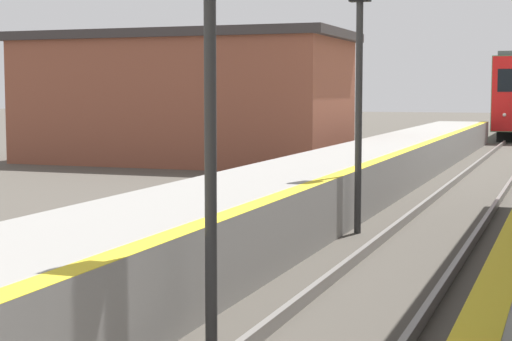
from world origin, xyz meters
TOP-DOWN VIEW (x-y plane):
  - signal_mid at (-1.32, 12.36)m, footprint 0.36×0.31m
  - station_building at (-10.62, 25.10)m, footprint 11.57×5.63m

SIDE VIEW (x-z plane):
  - station_building at x=-10.62m, z-range 0.01..4.54m
  - signal_mid at x=-1.32m, z-range 0.96..5.90m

